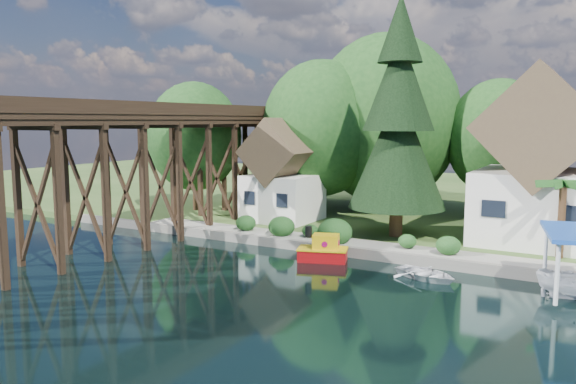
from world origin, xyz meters
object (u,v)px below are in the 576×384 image
boat_white_a (426,272)px  shed (283,177)px  trestle_bridge (147,163)px  house_left (542,169)px  conifer (398,122)px  palm_tree (563,186)px  tugboat (323,250)px

boat_white_a → shed: bearing=77.6°
trestle_bridge → house_left: bearing=25.2°
shed → conifer: conifer is taller
conifer → palm_tree: 10.58m
palm_tree → boat_white_a: 9.41m
trestle_bridge → boat_white_a: size_ratio=12.89×
house_left → conifer: (-8.38, -3.07, 2.90)m
palm_tree → tugboat: (-12.03, -5.45, -3.95)m
tugboat → boat_white_a: bearing=-6.2°
conifer → trestle_bridge: bearing=-152.0°
trestle_bridge → boat_white_a: bearing=1.5°
trestle_bridge → palm_tree: bearing=15.1°
conifer → boat_white_a: 11.37m
shed → boat_white_a: bearing=-32.6°
trestle_bridge → conifer: size_ratio=2.82×
trestle_bridge → house_left: house_left is taller
trestle_bridge → conifer: (14.62, 7.76, 2.69)m
house_left → palm_tree: (1.55, -4.20, -0.57)m
shed → palm_tree: 19.75m
house_left → conifer: conifer is taller
house_left → boat_white_a: bearing=-112.1°
conifer → tugboat: conifer is taller
trestle_bridge → shed: 10.69m
palm_tree → house_left: bearing=110.3°
trestle_bridge → house_left: size_ratio=4.01×
shed → conifer: size_ratio=0.50×
tugboat → boat_white_a: tugboat is taller
conifer → tugboat: size_ratio=4.86×
house_left → boat_white_a: house_left is taller
boat_white_a → trestle_bridge: bearing=111.8°
trestle_bridge → conifer: 16.77m
house_left → trestle_bridge: bearing=-154.8°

